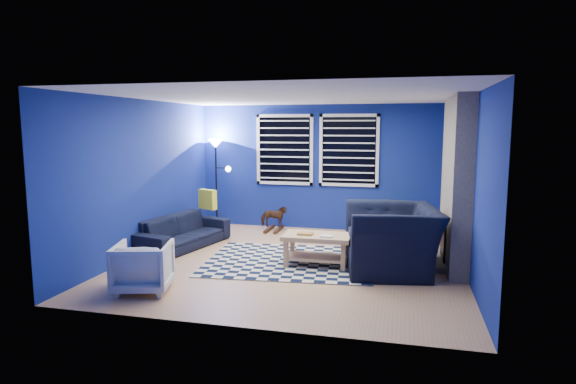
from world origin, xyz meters
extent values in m
plane|color=tan|center=(0.00, 0.00, 0.00)|extent=(5.00, 5.00, 0.00)
plane|color=white|center=(0.00, 0.00, 2.50)|extent=(5.00, 5.00, 0.00)
plane|color=navy|center=(0.00, 2.50, 1.25)|extent=(5.00, 0.00, 5.00)
plane|color=navy|center=(-2.50, 0.00, 1.25)|extent=(0.00, 5.00, 5.00)
plane|color=navy|center=(2.50, 0.00, 1.25)|extent=(0.00, 5.00, 5.00)
cube|color=gray|center=(2.37, 0.50, 1.25)|extent=(0.26, 2.00, 2.50)
cube|color=black|center=(2.23, 0.50, 0.35)|extent=(0.04, 0.70, 0.60)
cube|color=gray|center=(2.10, 0.50, 0.04)|extent=(0.50, 1.20, 0.08)
cube|color=black|center=(-0.75, 2.48, 1.60)|extent=(1.05, 0.02, 1.30)
cube|color=white|center=(-0.75, 2.47, 2.28)|extent=(1.17, 0.05, 0.06)
cube|color=white|center=(-0.75, 2.47, 0.92)|extent=(1.17, 0.05, 0.06)
cube|color=black|center=(0.55, 2.48, 1.60)|extent=(1.05, 0.02, 1.30)
cube|color=white|center=(0.55, 2.47, 2.28)|extent=(1.17, 0.05, 0.06)
cube|color=white|center=(0.55, 2.47, 0.92)|extent=(1.17, 0.05, 0.06)
cube|color=black|center=(2.45, 2.00, 1.40)|extent=(0.06, 1.00, 0.58)
cube|color=black|center=(2.42, 2.00, 1.40)|extent=(0.01, 0.92, 0.50)
cube|color=black|center=(-0.06, -0.01, 0.01)|extent=(2.67, 2.21, 0.02)
imported|color=black|center=(-2.05, 0.42, 0.27)|extent=(2.00, 1.13, 0.55)
imported|color=black|center=(1.48, -0.09, 0.47)|extent=(1.63, 1.48, 0.93)
imported|color=gray|center=(-1.54, -1.73, 0.31)|extent=(0.83, 0.84, 0.63)
imported|color=#4C2618|center=(-0.87, 2.06, 0.29)|extent=(0.32, 0.56, 0.44)
cube|color=tan|center=(0.39, -0.11, 0.44)|extent=(1.00, 0.59, 0.07)
cube|color=tan|center=(0.39, -0.11, 0.13)|extent=(0.91, 0.50, 0.03)
cube|color=olive|center=(0.22, -0.17, 0.49)|extent=(0.22, 0.16, 0.03)
cube|color=silver|center=(0.55, -0.25, 0.49)|extent=(0.18, 0.13, 0.02)
cube|color=tan|center=(-0.03, -0.33, 0.21)|extent=(0.07, 0.07, 0.40)
cube|color=tan|center=(0.81, -0.33, 0.21)|extent=(0.07, 0.07, 0.40)
cube|color=tan|center=(-0.03, 0.11, 0.21)|extent=(0.07, 0.07, 0.40)
cube|color=tan|center=(0.81, 0.11, 0.21)|extent=(0.07, 0.07, 0.40)
cube|color=tan|center=(1.48, 2.25, 0.24)|extent=(0.67, 0.57, 0.47)
cube|color=black|center=(1.48, 2.25, 0.24)|extent=(0.59, 0.51, 0.38)
cube|color=#65E51A|center=(1.48, 2.25, 0.52)|extent=(0.42, 0.37, 0.09)
cylinder|color=black|center=(-2.15, 2.24, 0.01)|extent=(0.23, 0.23, 0.03)
cylinder|color=black|center=(-2.15, 2.24, 0.85)|extent=(0.03, 0.03, 1.68)
cone|color=white|center=(-2.15, 2.24, 1.72)|extent=(0.30, 0.30, 0.17)
sphere|color=white|center=(-1.87, 2.19, 1.21)|extent=(0.11, 0.11, 0.11)
cube|color=yellow|center=(-1.90, 1.18, 0.73)|extent=(0.39, 0.26, 0.36)
camera|label=1|loc=(1.61, -7.00, 2.06)|focal=30.00mm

